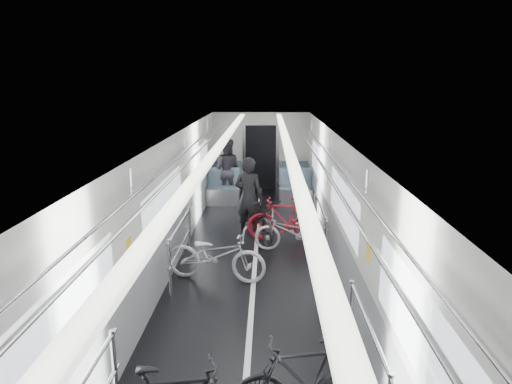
% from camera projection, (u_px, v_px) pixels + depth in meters
% --- Properties ---
extents(car_shell, '(3.02, 14.01, 2.41)m').
position_uv_depth(car_shell, '(256.00, 193.00, 9.31)').
color(car_shell, black).
rests_on(car_shell, ground).
extents(bike_left_far, '(1.84, 0.92, 0.92)m').
position_uv_depth(bike_left_far, '(216.00, 255.00, 7.81)').
color(bike_left_far, '#ADADB2').
rests_on(bike_left_far, floor).
extents(bike_right_near, '(1.59, 0.73, 0.92)m').
position_uv_depth(bike_right_near, '(306.00, 380.00, 4.55)').
color(bike_right_near, black).
rests_on(bike_right_near, floor).
extents(bike_right_mid, '(1.54, 0.54, 0.81)m').
position_uv_depth(bike_right_mid, '(293.00, 231.00, 9.18)').
color(bike_right_mid, '#B7B6BC').
rests_on(bike_right_mid, floor).
extents(bike_right_far, '(1.60, 0.48, 0.96)m').
position_uv_depth(bike_right_far, '(285.00, 219.00, 9.75)').
color(bike_right_far, maroon).
rests_on(bike_right_far, floor).
extents(bike_aisle, '(1.16, 1.91, 0.95)m').
position_uv_depth(bike_aisle, '(259.00, 217.00, 9.93)').
color(bike_aisle, black).
rests_on(bike_aisle, floor).
extents(person_standing, '(0.74, 0.59, 1.78)m').
position_uv_depth(person_standing, '(249.00, 197.00, 9.93)').
color(person_standing, black).
rests_on(person_standing, floor).
extents(person_seated, '(0.91, 0.73, 1.80)m').
position_uv_depth(person_seated, '(226.00, 170.00, 12.90)').
color(person_seated, '#28252B').
rests_on(person_seated, floor).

